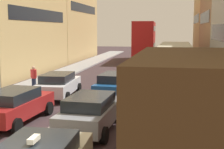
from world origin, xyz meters
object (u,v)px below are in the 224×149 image
sedan_right_lane_behind_truck (176,99)px  sedan_centre_lane_second (91,111)px  removalist_box_truck (186,112)px  sedan_left_lane_third (58,84)px  bus_far_queue_secondary (145,39)px  hatchback_centre_lane_third (116,84)px  wagon_left_lane_second (15,105)px  wagon_right_lane_far (170,80)px  pedestrian_mid_sidewalk (34,76)px  bus_mid_queue_primary (175,58)px

sedan_right_lane_behind_truck → sedan_centre_lane_second: bearing=129.2°
sedan_centre_lane_second → removalist_box_truck: bearing=-134.9°
sedan_left_lane_third → bus_far_queue_secondary: 23.55m
hatchback_centre_lane_third → sedan_right_lane_behind_truck: (3.61, -3.45, 0.00)m
wagon_left_lane_second → hatchback_centre_lane_third: bearing=-26.6°
wagon_right_lane_far → pedestrian_mid_sidewalk: 9.27m
wagon_left_lane_second → sedan_right_lane_behind_truck: same height
bus_far_queue_secondary → pedestrian_mid_sidewalk: size_ratio=6.37×
sedan_centre_lane_second → wagon_left_lane_second: 3.67m
sedan_centre_lane_second → wagon_right_lane_far: size_ratio=1.00×
removalist_box_truck → sedan_right_lane_behind_truck: removalist_box_truck is taller
wagon_left_lane_second → bus_far_queue_secondary: bearing=-3.2°
sedan_left_lane_third → pedestrian_mid_sidewalk: bearing=49.1°
sedan_left_lane_third → pedestrian_mid_sidewalk: (-2.47, 1.88, 0.15)m
hatchback_centre_lane_third → bus_far_queue_secondary: bus_far_queue_secondary is taller
bus_mid_queue_primary → sedan_centre_lane_second: bearing=167.7°
bus_far_queue_secondary → sedan_right_lane_behind_truck: bearing=-173.5°
removalist_box_truck → wagon_right_lane_far: size_ratio=1.76×
sedan_right_lane_behind_truck → pedestrian_mid_sidewalk: 10.57m
removalist_box_truck → sedan_left_lane_third: (-7.17, 9.72, -1.18)m
sedan_right_lane_behind_truck → bus_far_queue_secondary: (-3.77, 25.96, 2.03)m
hatchback_centre_lane_third → bus_mid_queue_primary: 9.19m
wagon_right_lane_far → sedan_left_lane_third: bearing=112.4°
hatchback_centre_lane_third → wagon_right_lane_far: 4.08m
bus_mid_queue_primary → bus_far_queue_secondary: (-3.77, 14.11, 1.07)m
removalist_box_truck → wagon_left_lane_second: size_ratio=1.75×
wagon_left_lane_second → sedan_right_lane_behind_truck: bearing=-66.4°
pedestrian_mid_sidewalk → wagon_left_lane_second: bearing=38.1°
wagon_left_lane_second → wagon_right_lane_far: 10.86m
sedan_centre_lane_second → pedestrian_mid_sidewalk: pedestrian_mid_sidewalk is taller
hatchback_centre_lane_third → sedan_left_lane_third: bearing=105.6°
sedan_centre_lane_second → pedestrian_mid_sidewalk: size_ratio=2.64×
removalist_box_truck → sedan_centre_lane_second: bearing=42.8°
sedan_centre_lane_second → sedan_left_lane_third: size_ratio=0.99×
wagon_left_lane_second → pedestrian_mid_sidewalk: pedestrian_mid_sidewalk is taller
sedan_right_lane_behind_truck → hatchback_centre_lane_third: bearing=44.2°
sedan_left_lane_third → bus_mid_queue_primary: bus_mid_queue_primary is taller
wagon_right_lane_far → removalist_box_truck: bearing=179.3°
sedan_left_lane_third → wagon_right_lane_far: bearing=-68.5°
pedestrian_mid_sidewalk → sedan_centre_lane_second: bearing=58.0°
hatchback_centre_lane_third → sedan_right_lane_behind_truck: 5.00m
pedestrian_mid_sidewalk → bus_mid_queue_primary: bearing=147.0°
sedan_centre_lane_second → sedan_right_lane_behind_truck: bearing=-46.0°
sedan_centre_lane_second → wagon_left_lane_second: (-3.65, 0.45, 0.00)m
wagon_left_lane_second → hatchback_centre_lane_third: size_ratio=1.00×
sedan_right_lane_behind_truck → bus_mid_queue_primary: bus_mid_queue_primary is taller
sedan_centre_lane_second → bus_far_queue_secondary: (-0.30, 29.01, 2.03)m
bus_mid_queue_primary → bus_far_queue_secondary: size_ratio=1.00×
wagon_left_lane_second → pedestrian_mid_sidewalk: (-2.40, 7.21, 0.15)m
sedan_right_lane_behind_truck → pedestrian_mid_sidewalk: bearing=62.0°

